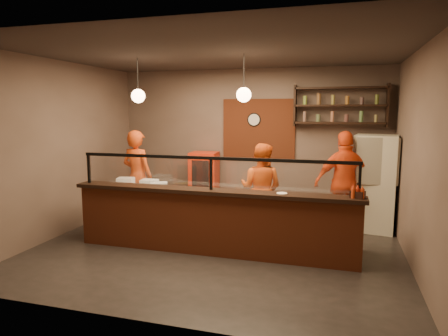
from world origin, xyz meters
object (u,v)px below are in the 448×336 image
(wall_clock, at_px, (254,120))
(pepper_mill, at_px, (358,190))
(condiment_caddy, at_px, (358,194))
(cook_left, at_px, (137,176))
(fridge, at_px, (375,183))
(pizza_dough, at_px, (233,193))
(cook_right, at_px, (345,183))
(red_cooler, at_px, (204,183))
(cook_mid, at_px, (261,188))

(wall_clock, distance_m, pepper_mill, 3.54)
(wall_clock, xyz_separation_m, condiment_caddy, (2.10, -2.75, -0.99))
(cook_left, bearing_deg, fridge, -159.81)
(fridge, xyz_separation_m, pizza_dough, (-2.40, -1.56, -0.02))
(wall_clock, relative_size, cook_right, 0.16)
(cook_right, xyz_separation_m, pepper_mill, (0.15, -1.71, 0.20))
(red_cooler, xyz_separation_m, pizza_dough, (1.16, -1.87, 0.21))
(wall_clock, xyz_separation_m, cook_left, (-2.15, -1.37, -1.15))
(cook_right, bearing_deg, pepper_mill, 77.56)
(cook_left, height_order, condiment_caddy, cook_left)
(fridge, bearing_deg, cook_right, -137.85)
(cook_left, xyz_separation_m, cook_mid, (2.59, -0.02, -0.10))
(fridge, bearing_deg, pepper_mill, -92.28)
(cook_mid, relative_size, red_cooler, 1.23)
(fridge, height_order, red_cooler, fridge)
(wall_clock, xyz_separation_m, cook_mid, (0.44, -1.39, -1.25))
(pepper_mill, bearing_deg, cook_mid, 141.85)
(pizza_dough, height_order, condiment_caddy, condiment_caddy)
(cook_left, xyz_separation_m, fridge, (4.65, 0.75, -0.03))
(wall_clock, height_order, pizza_dough, wall_clock)
(red_cooler, distance_m, pizza_dough, 2.21)
(cook_left, height_order, red_cooler, cook_left)
(red_cooler, bearing_deg, cook_left, -140.21)
(wall_clock, distance_m, condiment_caddy, 3.60)
(red_cooler, xyz_separation_m, condiment_caddy, (3.16, -2.44, 0.42))
(cook_mid, xyz_separation_m, condiment_caddy, (1.66, -1.37, 0.26))
(wall_clock, relative_size, red_cooler, 0.22)
(condiment_caddy, bearing_deg, red_cooler, 142.29)
(cook_left, relative_size, pepper_mill, 9.14)
(condiment_caddy, bearing_deg, fridge, 79.41)
(fridge, xyz_separation_m, condiment_caddy, (-0.40, -2.14, 0.19))
(red_cooler, bearing_deg, fridge, -9.36)
(wall_clock, bearing_deg, red_cooler, -163.72)
(pizza_dough, bearing_deg, fridge, 33.05)
(cook_mid, height_order, red_cooler, cook_mid)
(cook_mid, height_order, fridge, fridge)
(wall_clock, height_order, red_cooler, wall_clock)
(cook_mid, bearing_deg, cook_left, 9.03)
(cook_left, xyz_separation_m, pepper_mill, (4.25, -1.32, 0.21))
(pizza_dough, bearing_deg, cook_right, 32.91)
(cook_right, bearing_deg, condiment_caddy, 77.39)
(pepper_mill, bearing_deg, pizza_dough, 165.52)
(fridge, relative_size, pizza_dough, 3.98)
(cook_right, xyz_separation_m, pizza_dough, (-1.85, -1.20, -0.06))
(pepper_mill, bearing_deg, red_cooler, 142.98)
(cook_right, height_order, pepper_mill, cook_right)
(fridge, xyz_separation_m, red_cooler, (-3.56, 0.31, -0.23))
(cook_mid, xyz_separation_m, pepper_mill, (1.66, -1.31, 0.32))
(cook_right, bearing_deg, pizza_dough, 15.47)
(cook_right, bearing_deg, fridge, -163.90)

